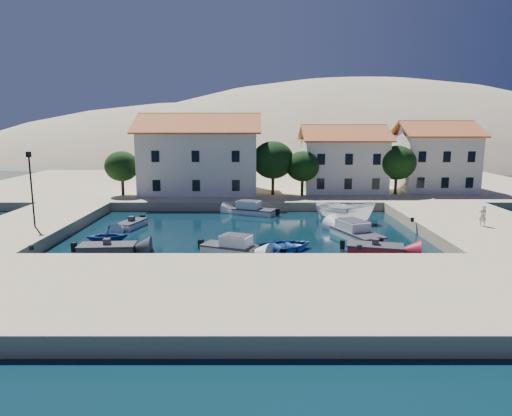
% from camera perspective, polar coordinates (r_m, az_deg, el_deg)
% --- Properties ---
extents(ground, '(400.00, 400.00, 0.00)m').
position_cam_1_polar(ground, '(30.62, -1.82, -7.47)').
color(ground, black).
rests_on(ground, ground).
extents(quay_south, '(52.00, 12.00, 1.00)m').
position_cam_1_polar(quay_south, '(24.80, -2.26, -10.63)').
color(quay_south, tan).
rests_on(quay_south, ground).
extents(quay_east, '(11.00, 20.00, 1.00)m').
position_cam_1_polar(quay_east, '(44.63, 25.98, -2.16)').
color(quay_east, tan).
rests_on(quay_east, ground).
extents(quay_west, '(8.00, 20.00, 1.00)m').
position_cam_1_polar(quay_west, '(44.81, -26.48, -2.15)').
color(quay_west, tan).
rests_on(quay_west, ground).
extents(quay_north, '(80.00, 36.00, 1.00)m').
position_cam_1_polar(quay_north, '(67.72, 0.87, 2.86)').
color(quay_north, tan).
rests_on(quay_north, ground).
extents(hills, '(254.00, 176.00, 99.00)m').
position_cam_1_polar(hills, '(157.46, 7.17, -1.69)').
color(hills, tan).
rests_on(hills, ground).
extents(building_left, '(14.70, 9.45, 9.70)m').
position_cam_1_polar(building_left, '(57.65, -6.99, 6.89)').
color(building_left, white).
rests_on(building_left, quay_north).
extents(building_mid, '(10.50, 8.40, 8.30)m').
position_cam_1_polar(building_mid, '(59.31, 10.78, 6.19)').
color(building_mid, white).
rests_on(building_mid, quay_north).
extents(building_right, '(9.45, 8.40, 8.80)m').
position_cam_1_polar(building_right, '(63.58, 21.37, 6.16)').
color(building_right, white).
rests_on(building_right, quay_north).
extents(trees, '(37.30, 5.30, 6.45)m').
position_cam_1_polar(trees, '(54.89, 3.72, 5.62)').
color(trees, '#382314').
rests_on(trees, quay_north).
extents(lamppost, '(0.35, 0.25, 6.22)m').
position_cam_1_polar(lamppost, '(41.72, -26.31, 2.94)').
color(lamppost, black).
rests_on(lamppost, quay_west).
extents(bollards, '(29.36, 9.56, 0.30)m').
position_cam_1_polar(bollards, '(34.06, 3.10, -3.62)').
color(bollards, black).
rests_on(bollards, ground).
extents(motorboat_grey_sw, '(4.25, 2.14, 1.25)m').
position_cam_1_polar(motorboat_grey_sw, '(35.86, -18.09, -4.83)').
color(motorboat_grey_sw, '#36363B').
rests_on(motorboat_grey_sw, ground).
extents(cabin_cruiser_south, '(4.46, 3.24, 1.60)m').
position_cam_1_polar(cabin_cruiser_south, '(33.88, -3.37, -4.88)').
color(cabin_cruiser_south, white).
rests_on(cabin_cruiser_south, ground).
extents(rowboat_south, '(5.79, 5.04, 1.00)m').
position_cam_1_polar(rowboat_south, '(34.65, 3.30, -5.35)').
color(rowboat_south, navy).
rests_on(rowboat_south, ground).
extents(motorboat_red_se, '(4.41, 2.76, 1.25)m').
position_cam_1_polar(motorboat_red_se, '(35.16, 14.67, -4.95)').
color(motorboat_red_se, maroon).
rests_on(motorboat_red_se, ground).
extents(cabin_cruiser_east, '(3.95, 5.79, 1.60)m').
position_cam_1_polar(cabin_cruiser_east, '(39.00, 12.53, -3.07)').
color(cabin_cruiser_east, white).
rests_on(cabin_cruiser_east, ground).
extents(boat_east, '(6.10, 3.71, 2.21)m').
position_cam_1_polar(boat_east, '(45.48, 11.00, -1.71)').
color(boat_east, white).
rests_on(boat_east, ground).
extents(motorboat_white_ne, '(1.65, 3.30, 1.25)m').
position_cam_1_polar(motorboat_white_ne, '(48.67, 11.46, -0.58)').
color(motorboat_white_ne, white).
rests_on(motorboat_white_ne, ground).
extents(rowboat_west, '(3.65, 3.31, 1.68)m').
position_cam_1_polar(rowboat_west, '(38.39, -18.06, -4.28)').
color(rowboat_west, navy).
rests_on(rowboat_west, ground).
extents(motorboat_white_west, '(2.36, 3.69, 1.25)m').
position_cam_1_polar(motorboat_white_west, '(43.71, -15.27, -1.98)').
color(motorboat_white_west, white).
rests_on(motorboat_white_west, ground).
extents(cabin_cruiser_north, '(4.92, 3.50, 1.60)m').
position_cam_1_polar(cabin_cruiser_north, '(48.21, -0.25, -0.25)').
color(cabin_cruiser_north, white).
rests_on(cabin_cruiser_north, ground).
extents(pedestrian, '(0.64, 0.42, 1.77)m').
position_cam_1_polar(pedestrian, '(42.54, 26.49, -0.87)').
color(pedestrian, beige).
rests_on(pedestrian, quay_east).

